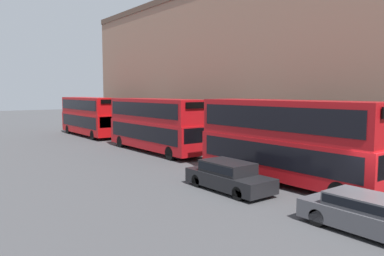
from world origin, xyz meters
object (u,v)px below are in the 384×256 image
(bus_leading, at_px, (286,138))
(bus_second_in_queue, at_px, (155,123))
(car_dark_sedan, at_px, (369,213))
(bus_third_in_queue, at_px, (89,115))
(car_hatchback, at_px, (228,175))

(bus_leading, xyz_separation_m, bus_second_in_queue, (0.00, 13.25, -0.06))
(bus_second_in_queue, bearing_deg, bus_leading, -90.00)
(bus_second_in_queue, distance_m, car_dark_sedan, 19.99)
(bus_third_in_queue, distance_m, car_dark_sedan, 33.70)
(bus_leading, bearing_deg, bus_third_in_queue, 90.00)
(bus_second_in_queue, height_order, car_hatchback, bus_second_in_queue)
(bus_second_in_queue, xyz_separation_m, car_dark_sedan, (-3.40, -19.63, -1.67))
(bus_leading, bearing_deg, car_hatchback, 167.62)
(bus_second_in_queue, height_order, bus_third_in_queue, bus_second_in_queue)
(car_dark_sedan, bearing_deg, car_hatchback, 90.00)
(car_dark_sedan, distance_m, car_hatchback, 7.12)
(car_dark_sedan, bearing_deg, bus_third_in_queue, 84.20)
(bus_third_in_queue, relative_size, car_hatchback, 2.24)
(bus_third_in_queue, height_order, car_hatchback, bus_third_in_queue)
(bus_third_in_queue, bearing_deg, bus_second_in_queue, -90.00)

